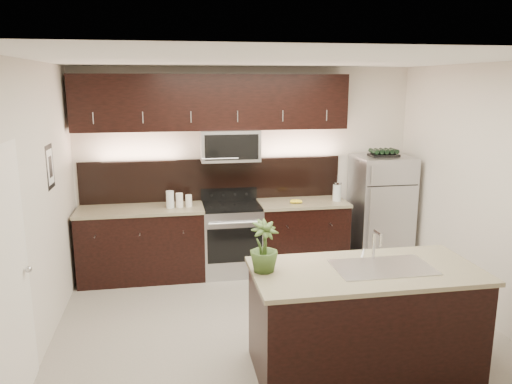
% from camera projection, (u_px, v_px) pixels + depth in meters
% --- Properties ---
extents(ground, '(4.50, 4.50, 0.00)m').
position_uv_depth(ground, '(277.00, 330.00, 5.13)').
color(ground, gray).
rests_on(ground, ground).
extents(room_walls, '(4.52, 4.02, 2.71)m').
position_uv_depth(room_walls, '(268.00, 169.00, 4.71)').
color(room_walls, beige).
rests_on(room_walls, ground).
extents(counter_run, '(3.51, 0.65, 0.94)m').
position_uv_depth(counter_run, '(216.00, 239.00, 6.58)').
color(counter_run, black).
rests_on(counter_run, ground).
extents(upper_fixtures, '(3.49, 0.40, 1.66)m').
position_uv_depth(upper_fixtures, '(215.00, 111.00, 6.36)').
color(upper_fixtures, black).
rests_on(upper_fixtures, counter_run).
extents(island, '(1.96, 0.96, 0.94)m').
position_uv_depth(island, '(364.00, 319.00, 4.37)').
color(island, black).
rests_on(island, ground).
extents(sink_faucet, '(0.84, 0.50, 0.28)m').
position_uv_depth(sink_faucet, '(382.00, 265.00, 4.30)').
color(sink_faucet, silver).
rests_on(sink_faucet, island).
extents(refrigerator, '(0.74, 0.67, 1.53)m').
position_uv_depth(refrigerator, '(380.00, 211.00, 6.84)').
color(refrigerator, '#B2B2B7').
rests_on(refrigerator, ground).
extents(wine_rack, '(0.38, 0.23, 0.09)m').
position_uv_depth(wine_rack, '(384.00, 153.00, 6.66)').
color(wine_rack, black).
rests_on(wine_rack, refrigerator).
extents(plant, '(0.32, 0.32, 0.44)m').
position_uv_depth(plant, '(264.00, 246.00, 4.16)').
color(plant, '#354D1F').
rests_on(plant, island).
extents(canisters, '(0.33, 0.11, 0.22)m').
position_uv_depth(canisters, '(177.00, 200.00, 6.33)').
color(canisters, silver).
rests_on(canisters, counter_run).
extents(french_press, '(0.12, 0.12, 0.33)m').
position_uv_depth(french_press, '(337.00, 192.00, 6.68)').
color(french_press, silver).
rests_on(french_press, counter_run).
extents(bananas, '(0.18, 0.15, 0.05)m').
position_uv_depth(bananas, '(292.00, 201.00, 6.56)').
color(bananas, yellow).
rests_on(bananas, counter_run).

